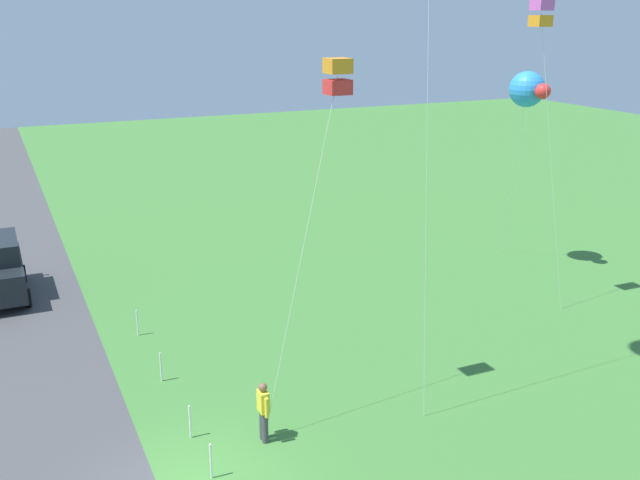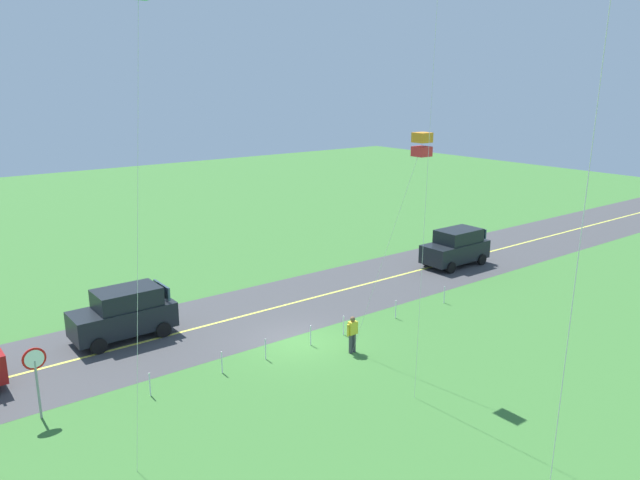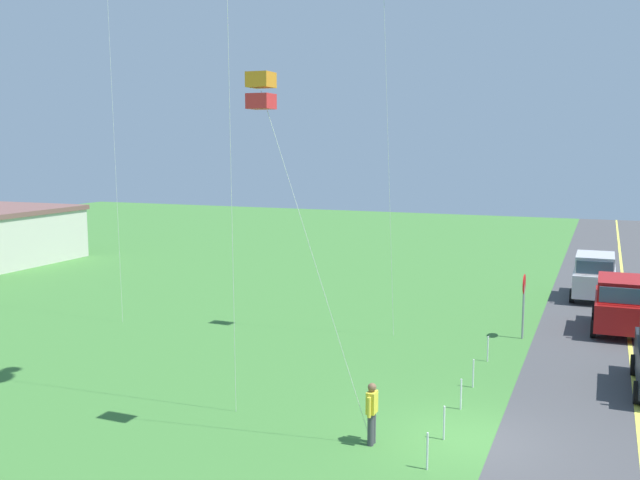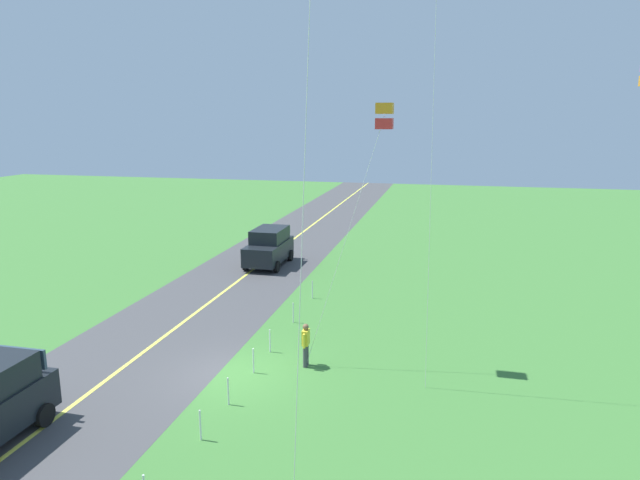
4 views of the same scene
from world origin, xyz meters
The scene contains 8 objects.
person_adult_near centered at (-1.20, 2.34, 0.86)m, with size 0.58×0.22×1.60m.
kite_red_low centered at (-2.24, 4.83, 8.77)m, with size 1.33×2.78×9.22m.
kite_yellow_high centered at (-5.49, 13.72, 10.23)m, with size 1.12×1.66×10.69m.
kite_pink_drift centered at (-8.96, 16.41, 7.40)m, with size 3.12×1.70×8.11m.
fence_post_0 centered at (-8.79, 0.70, 0.45)m, with size 0.05×0.05×0.90m, color silver.
fence_post_1 centered at (-5.33, 0.70, 0.45)m, with size 0.05×0.05×0.90m, color silver.
fence_post_2 centered at (-2.09, 0.70, 0.45)m, with size 0.05×0.05×0.90m, color silver.
fence_post_3 centered at (-0.25, 0.70, 0.45)m, with size 0.05×0.05×0.90m, color silver.
Camera 1 is at (13.77, -2.98, 10.25)m, focal length 40.63 mm.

